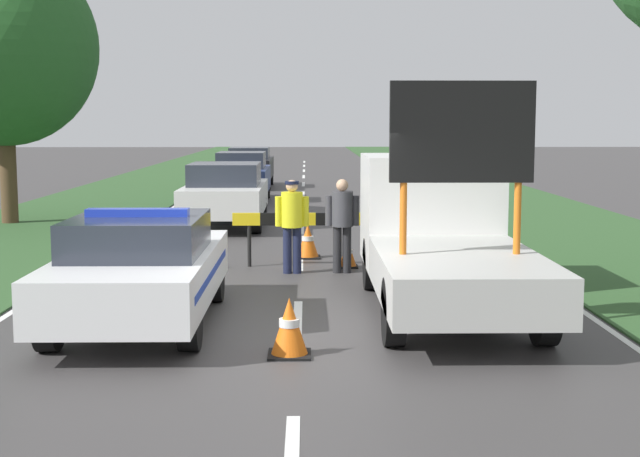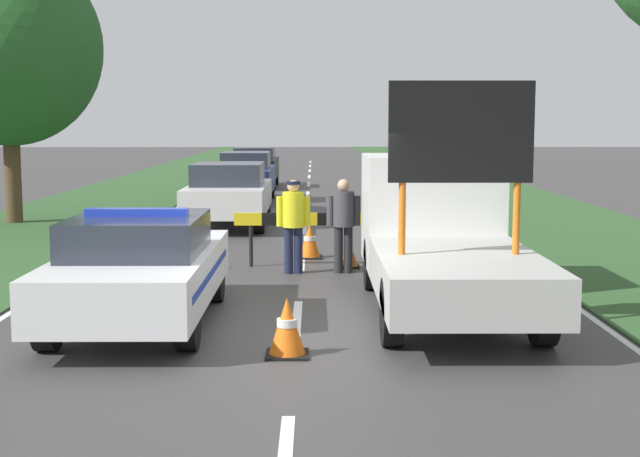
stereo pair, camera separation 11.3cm
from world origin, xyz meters
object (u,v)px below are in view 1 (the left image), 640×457
(queued_car_sedan_black, at_px, (250,166))
(traffic_cone_near_truck, at_px, (348,254))
(road_barrier, at_px, (316,222))
(queued_car_van_white, at_px, (226,193))
(pedestrian_civilian, at_px, (342,218))
(roadside_tree_near_right, at_px, (3,48))
(traffic_cone_centre_front, at_px, (308,241))
(work_truck, at_px, (439,232))
(police_officer, at_px, (292,218))
(traffic_cone_near_police, at_px, (289,327))
(police_car, at_px, (141,268))
(traffic_cone_behind_barrier, at_px, (200,254))
(queued_car_hatch_blue, at_px, (242,176))

(queued_car_sedan_black, bearing_deg, traffic_cone_near_truck, 98.68)
(road_barrier, distance_m, queued_car_van_white, 6.57)
(pedestrian_civilian, xyz_separation_m, queued_car_van_white, (-2.65, 6.89, -0.12))
(traffic_cone_near_truck, xyz_separation_m, queued_car_sedan_black, (-3.00, 19.68, 0.60))
(pedestrian_civilian, distance_m, traffic_cone_near_truck, 0.92)
(pedestrian_civilian, height_order, roadside_tree_near_right, roadside_tree_near_right)
(road_barrier, distance_m, traffic_cone_centre_front, 1.13)
(work_truck, distance_m, road_barrier, 3.80)
(police_officer, distance_m, queued_car_sedan_black, 20.39)
(road_barrier, relative_size, traffic_cone_near_police, 4.51)
(queued_car_van_white, bearing_deg, work_truck, 112.46)
(work_truck, distance_m, pedestrian_civilian, 2.97)
(road_barrier, relative_size, roadside_tree_near_right, 0.43)
(police_officer, height_order, queued_car_van_white, police_officer)
(queued_car_van_white, bearing_deg, road_barrier, 109.53)
(road_barrier, distance_m, queued_car_sedan_black, 19.70)
(police_car, relative_size, road_barrier, 1.53)
(police_officer, bearing_deg, roadside_tree_near_right, -18.92)
(traffic_cone_behind_barrier, bearing_deg, road_barrier, 8.63)
(traffic_cone_behind_barrier, bearing_deg, traffic_cone_centre_front, 34.49)
(traffic_cone_near_truck, bearing_deg, road_barrier, 167.98)
(traffic_cone_behind_barrier, bearing_deg, traffic_cone_near_truck, 4.11)
(traffic_cone_near_truck, distance_m, roadside_tree_near_right, 11.78)
(pedestrian_civilian, xyz_separation_m, queued_car_sedan_black, (-2.87, 20.25, -0.11))
(work_truck, height_order, road_barrier, work_truck)
(work_truck, relative_size, traffic_cone_near_truck, 11.08)
(pedestrian_civilian, bearing_deg, traffic_cone_centre_front, 94.65)
(traffic_cone_centre_front, distance_m, queued_car_van_white, 5.59)
(road_barrier, relative_size, queued_car_sedan_black, 0.68)
(police_officer, xyz_separation_m, pedestrian_civilian, (0.87, 0.04, -0.01))
(pedestrian_civilian, distance_m, queued_car_hatch_blue, 14.18)
(traffic_cone_near_truck, bearing_deg, queued_car_sedan_black, 98.68)
(pedestrian_civilian, distance_m, traffic_cone_behind_barrier, 2.65)
(road_barrier, bearing_deg, queued_car_sedan_black, 97.61)
(traffic_cone_centre_front, height_order, queued_car_van_white, queued_car_van_white)
(work_truck, relative_size, road_barrier, 1.88)
(work_truck, height_order, traffic_cone_near_truck, work_truck)
(police_car, distance_m, traffic_cone_centre_front, 6.05)
(police_car, distance_m, roadside_tree_near_right, 13.33)
(police_car, distance_m, traffic_cone_near_police, 2.59)
(work_truck, height_order, police_officer, work_truck)
(traffic_cone_centre_front, bearing_deg, road_barrier, -82.14)
(traffic_cone_near_truck, bearing_deg, traffic_cone_behind_barrier, -175.89)
(work_truck, relative_size, traffic_cone_behind_barrier, 9.91)
(pedestrian_civilian, xyz_separation_m, traffic_cone_behind_barrier, (-2.54, 0.38, -0.68))
(work_truck, bearing_deg, police_car, 19.54)
(queued_car_hatch_blue, bearing_deg, roadside_tree_near_right, 48.51)
(traffic_cone_near_truck, height_order, traffic_cone_behind_barrier, traffic_cone_behind_barrier)
(pedestrian_civilian, distance_m, traffic_cone_centre_front, 1.92)
(police_car, distance_m, pedestrian_civilian, 4.81)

